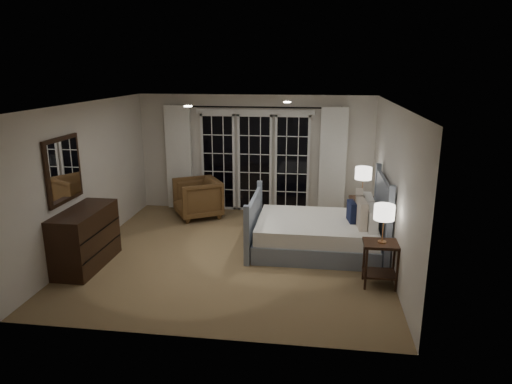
# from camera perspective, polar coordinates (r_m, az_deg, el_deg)

# --- Properties ---
(floor) EXTENTS (5.00, 5.00, 0.00)m
(floor) POSITION_cam_1_polar(r_m,az_deg,el_deg) (7.79, -2.67, -7.72)
(floor) COLOR #7F6244
(floor) RESTS_ON ground
(ceiling) EXTENTS (5.00, 5.00, 0.00)m
(ceiling) POSITION_cam_1_polar(r_m,az_deg,el_deg) (7.19, -2.92, 10.95)
(ceiling) COLOR white
(ceiling) RESTS_ON wall_back
(wall_left) EXTENTS (0.02, 5.00, 2.50)m
(wall_left) POSITION_cam_1_polar(r_m,az_deg,el_deg) (8.21, -20.21, 1.74)
(wall_left) COLOR beige
(wall_left) RESTS_ON floor
(wall_right) EXTENTS (0.02, 5.00, 2.50)m
(wall_right) POSITION_cam_1_polar(r_m,az_deg,el_deg) (7.37, 16.71, 0.55)
(wall_right) COLOR beige
(wall_right) RESTS_ON floor
(wall_back) EXTENTS (5.00, 0.02, 2.50)m
(wall_back) POSITION_cam_1_polar(r_m,az_deg,el_deg) (9.80, -0.13, 4.77)
(wall_back) COLOR beige
(wall_back) RESTS_ON floor
(wall_front) EXTENTS (5.00, 0.02, 2.50)m
(wall_front) POSITION_cam_1_polar(r_m,az_deg,el_deg) (5.06, -7.94, -5.63)
(wall_front) COLOR beige
(wall_front) RESTS_ON floor
(french_doors) EXTENTS (2.50, 0.04, 2.20)m
(french_doors) POSITION_cam_1_polar(r_m,az_deg,el_deg) (9.79, -0.16, 3.81)
(french_doors) COLOR black
(french_doors) RESTS_ON wall_back
(curtain_rod) EXTENTS (3.50, 0.03, 0.03)m
(curtain_rod) POSITION_cam_1_polar(r_m,az_deg,el_deg) (9.57, -0.22, 10.56)
(curtain_rod) COLOR black
(curtain_rod) RESTS_ON wall_back
(curtain_left) EXTENTS (0.55, 0.10, 2.25)m
(curtain_left) POSITION_cam_1_polar(r_m,az_deg,el_deg) (10.06, -9.60, 4.26)
(curtain_left) COLOR white
(curtain_left) RESTS_ON curtain_rod
(curtain_right) EXTENTS (0.55, 0.10, 2.25)m
(curtain_right) POSITION_cam_1_polar(r_m,az_deg,el_deg) (9.62, 9.57, 3.75)
(curtain_right) COLOR white
(curtain_right) RESTS_ON curtain_rod
(downlight_a) EXTENTS (0.12, 0.12, 0.01)m
(downlight_a) POSITION_cam_1_polar(r_m,az_deg,el_deg) (7.68, 3.91, 11.14)
(downlight_a) COLOR white
(downlight_a) RESTS_ON ceiling
(downlight_b) EXTENTS (0.12, 0.12, 0.01)m
(downlight_b) POSITION_cam_1_polar(r_m,az_deg,el_deg) (6.94, -8.50, 10.56)
(downlight_b) COLOR white
(downlight_b) RESTS_ON ceiling
(bed) EXTENTS (2.21, 1.59, 1.29)m
(bed) POSITION_cam_1_polar(r_m,az_deg,el_deg) (7.90, 7.99, -4.98)
(bed) COLOR gray
(bed) RESTS_ON floor
(nightstand_left) EXTENTS (0.51, 0.41, 0.66)m
(nightstand_left) POSITION_cam_1_polar(r_m,az_deg,el_deg) (6.79, 15.33, -7.87)
(nightstand_left) COLOR black
(nightstand_left) RESTS_ON floor
(nightstand_right) EXTENTS (0.48, 0.38, 0.62)m
(nightstand_right) POSITION_cam_1_polar(r_m,az_deg,el_deg) (9.04, 13.01, -2.05)
(nightstand_right) COLOR black
(nightstand_right) RESTS_ON floor
(lamp_left) EXTENTS (0.29, 0.29, 0.56)m
(lamp_left) POSITION_cam_1_polar(r_m,az_deg,el_deg) (6.56, 15.74, -2.51)
(lamp_left) COLOR tan
(lamp_left) RESTS_ON nightstand_left
(lamp_right) EXTENTS (0.31, 0.31, 0.61)m
(lamp_right) POSITION_cam_1_polar(r_m,az_deg,el_deg) (8.86, 13.28, 2.26)
(lamp_right) COLOR tan
(lamp_right) RESTS_ON nightstand_right
(armchair) EXTENTS (1.21, 1.20, 0.81)m
(armchair) POSITION_cam_1_polar(r_m,az_deg,el_deg) (9.61, -7.32, -0.76)
(armchair) COLOR brown
(armchair) RESTS_ON floor
(dresser) EXTENTS (0.56, 1.31, 0.93)m
(dresser) POSITION_cam_1_polar(r_m,az_deg,el_deg) (7.65, -20.55, -5.42)
(dresser) COLOR black
(dresser) RESTS_ON floor
(mirror) EXTENTS (0.05, 0.85, 1.00)m
(mirror) POSITION_cam_1_polar(r_m,az_deg,el_deg) (7.47, -22.92, 2.55)
(mirror) COLOR black
(mirror) RESTS_ON wall_left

